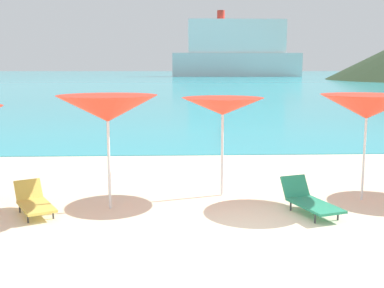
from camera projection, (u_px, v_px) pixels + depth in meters
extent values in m
cube|color=beige|center=(205.00, 150.00, 17.84)|extent=(50.00, 100.00, 0.30)
cube|color=#2DADBC|center=(175.00, 74.00, 232.85)|extent=(650.00, 440.00, 0.02)
cylinder|color=silver|center=(109.00, 156.00, 9.67)|extent=(0.06, 0.06, 2.22)
cone|color=red|center=(107.00, 109.00, 9.52)|extent=(2.12, 2.12, 0.54)
sphere|color=silver|center=(107.00, 100.00, 9.49)|extent=(0.07, 0.07, 0.07)
cylinder|color=silver|center=(222.00, 149.00, 10.71)|extent=(0.06, 0.06, 2.14)
cone|color=red|center=(223.00, 106.00, 10.55)|extent=(1.90, 1.90, 0.39)
sphere|color=silver|center=(223.00, 101.00, 10.53)|extent=(0.07, 0.07, 0.07)
cylinder|color=silver|center=(364.00, 151.00, 10.30)|extent=(0.05, 0.05, 2.20)
cone|color=red|center=(367.00, 107.00, 10.15)|extent=(2.20, 2.20, 0.52)
sphere|color=silver|center=(367.00, 99.00, 10.12)|extent=(0.07, 0.07, 0.07)
cube|color=#D8BF4C|center=(36.00, 207.00, 9.29)|extent=(1.00, 1.21, 0.05)
cube|color=#D8BF4C|center=(28.00, 190.00, 9.82)|extent=(0.61, 0.51, 0.40)
cylinder|color=#333338|center=(28.00, 218.00, 8.91)|extent=(0.04, 0.04, 0.17)
cylinder|color=#333338|center=(53.00, 214.00, 9.15)|extent=(0.04, 0.04, 0.17)
cylinder|color=#333338|center=(20.00, 208.00, 9.55)|extent=(0.04, 0.04, 0.17)
cylinder|color=#333338|center=(44.00, 205.00, 9.79)|extent=(0.04, 0.04, 0.17)
cube|color=#268C66|center=(315.00, 205.00, 9.31)|extent=(0.95, 1.34, 0.05)
cube|color=#268C66|center=(295.00, 186.00, 9.95)|extent=(0.64, 0.45, 0.44)
cylinder|color=#333338|center=(315.00, 218.00, 8.89)|extent=(0.04, 0.04, 0.19)
cylinder|color=#333338|center=(338.00, 215.00, 9.07)|extent=(0.04, 0.04, 0.19)
cylinder|color=#333338|center=(291.00, 206.00, 9.67)|extent=(0.04, 0.04, 0.19)
cylinder|color=#333338|center=(312.00, 204.00, 9.85)|extent=(0.04, 0.04, 0.19)
cube|color=silver|center=(236.00, 65.00, 163.31)|extent=(44.20, 7.44, 7.90)
cube|color=white|center=(237.00, 36.00, 161.79)|extent=(33.15, 6.09, 11.29)
cylinder|color=red|center=(221.00, 15.00, 160.44)|extent=(2.58, 2.58, 3.00)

